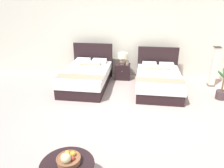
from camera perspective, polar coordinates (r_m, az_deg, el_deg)
ground_plane at (r=5.23m, az=0.94°, el=-9.16°), size 10.36×10.01×0.02m
wall_back at (r=7.77m, az=3.44°, el=12.10°), size 10.36×0.12×2.69m
bed_near_window at (r=6.93m, az=-6.63°, el=1.89°), size 1.40×2.17×1.18m
bed_near_corner at (r=6.81m, az=11.96°, el=0.90°), size 1.37×2.14×1.11m
nightstand at (r=7.53m, az=2.74°, el=3.23°), size 0.51×0.41×0.52m
table_lamp at (r=7.40m, az=2.82°, el=6.97°), size 0.33×0.33×0.39m
vase at (r=7.38m, az=3.97°, el=5.55°), size 0.10×0.10×0.16m
fruit_bowl at (r=3.37m, az=-11.36°, el=-18.61°), size 0.35×0.35×0.22m
floor_lamp_corner at (r=7.54m, az=25.02°, el=4.11°), size 0.20×0.20×1.27m
potted_palm at (r=6.78m, az=26.67°, el=-1.57°), size 0.52×0.49×0.87m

